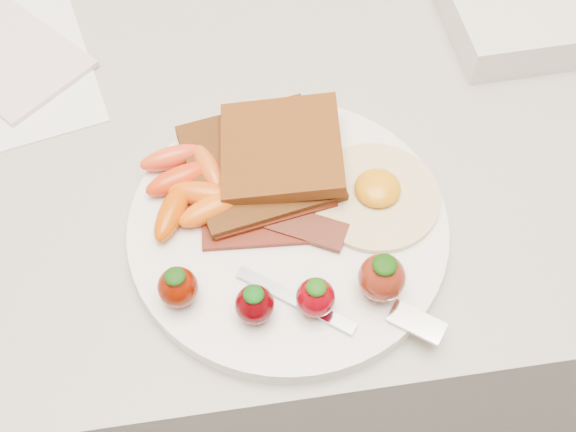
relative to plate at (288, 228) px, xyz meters
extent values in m
cube|color=gray|center=(0.02, 0.15, -0.46)|extent=(2.00, 0.60, 0.90)
cylinder|color=white|center=(0.00, 0.00, 0.00)|extent=(0.27, 0.27, 0.02)
cube|color=#3B1608|center=(-0.02, 0.06, 0.02)|extent=(0.14, 0.14, 0.01)
cube|color=#411E10|center=(0.00, 0.06, 0.03)|extent=(0.11, 0.11, 0.02)
cylinder|color=white|center=(0.08, 0.01, 0.01)|extent=(0.11, 0.11, 0.01)
ellipsoid|color=orange|center=(0.08, 0.02, 0.02)|extent=(0.04, 0.04, 0.02)
cube|color=black|center=(-0.02, -0.01, 0.01)|extent=(0.11, 0.03, 0.00)
cube|color=black|center=(0.00, 0.00, 0.01)|extent=(0.11, 0.07, 0.00)
cube|color=#3C1104|center=(-0.01, 0.01, 0.02)|extent=(0.11, 0.04, 0.00)
ellipsoid|color=red|center=(-0.09, 0.05, 0.02)|extent=(0.07, 0.04, 0.02)
ellipsoid|color=#D3530C|center=(-0.07, 0.03, 0.02)|extent=(0.06, 0.04, 0.02)
ellipsoid|color=#C74800|center=(-0.09, 0.02, 0.02)|extent=(0.05, 0.06, 0.02)
ellipsoid|color=#D3571A|center=(-0.06, 0.06, 0.02)|extent=(0.03, 0.06, 0.02)
ellipsoid|color=#E4421D|center=(-0.09, 0.07, 0.02)|extent=(0.06, 0.03, 0.02)
ellipsoid|color=#E65909|center=(-0.06, 0.02, 0.02)|extent=(0.07, 0.05, 0.02)
ellipsoid|color=#610E00|center=(-0.09, -0.06, 0.03)|extent=(0.03, 0.03, 0.04)
ellipsoid|color=#123909|center=(-0.09, -0.06, 0.04)|extent=(0.02, 0.02, 0.01)
ellipsoid|color=#470004|center=(-0.04, -0.08, 0.03)|extent=(0.03, 0.03, 0.03)
ellipsoid|color=#09490A|center=(-0.04, -0.08, 0.04)|extent=(0.02, 0.02, 0.01)
ellipsoid|color=#780009|center=(0.01, -0.08, 0.03)|extent=(0.03, 0.03, 0.03)
ellipsoid|color=#174C09|center=(0.01, -0.08, 0.04)|extent=(0.02, 0.02, 0.01)
ellipsoid|color=maroon|center=(0.06, -0.07, 0.03)|extent=(0.04, 0.04, 0.04)
ellipsoid|color=#0F3805|center=(0.06, -0.07, 0.05)|extent=(0.02, 0.02, 0.01)
cube|color=#B4BAC7|center=(0.00, -0.07, 0.01)|extent=(0.09, 0.07, 0.00)
cube|color=silver|center=(0.08, -0.11, 0.01)|extent=(0.05, 0.04, 0.00)
cube|color=beige|center=(-0.25, 0.25, 0.00)|extent=(0.18, 0.19, 0.01)
camera|label=1|loc=(-0.05, -0.32, 0.52)|focal=45.00mm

